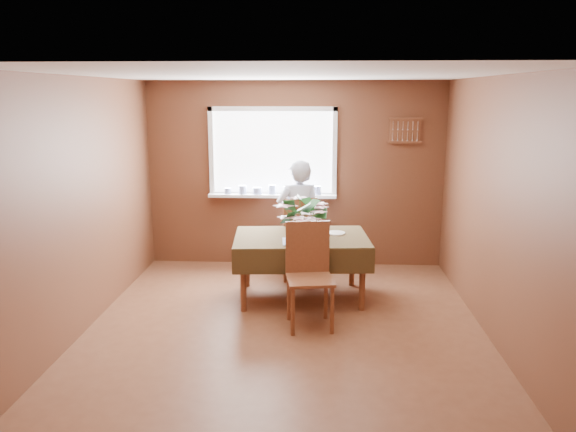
# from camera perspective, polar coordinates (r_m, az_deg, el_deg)

# --- Properties ---
(floor) EXTENTS (4.50, 4.50, 0.00)m
(floor) POSITION_cam_1_polar(r_m,az_deg,el_deg) (5.79, -0.31, -11.39)
(floor) COLOR brown
(floor) RESTS_ON ground
(ceiling) EXTENTS (4.50, 4.50, 0.00)m
(ceiling) POSITION_cam_1_polar(r_m,az_deg,el_deg) (5.30, -0.34, 14.18)
(ceiling) COLOR white
(ceiling) RESTS_ON wall_back
(wall_back) EXTENTS (4.00, 0.00, 4.00)m
(wall_back) POSITION_cam_1_polar(r_m,az_deg,el_deg) (7.62, 0.71, 4.22)
(wall_back) COLOR brown
(wall_back) RESTS_ON floor
(wall_front) EXTENTS (4.00, 0.00, 4.00)m
(wall_front) POSITION_cam_1_polar(r_m,az_deg,el_deg) (3.24, -2.77, -7.19)
(wall_front) COLOR brown
(wall_front) RESTS_ON floor
(wall_left) EXTENTS (0.00, 4.50, 4.50)m
(wall_left) POSITION_cam_1_polar(r_m,az_deg,el_deg) (5.88, -20.18, 0.99)
(wall_left) COLOR brown
(wall_left) RESTS_ON floor
(wall_right) EXTENTS (0.00, 4.50, 4.50)m
(wall_right) POSITION_cam_1_polar(r_m,az_deg,el_deg) (5.65, 20.36, 0.54)
(wall_right) COLOR brown
(wall_right) RESTS_ON floor
(window_assembly) EXTENTS (1.72, 0.20, 1.22)m
(window_assembly) POSITION_cam_1_polar(r_m,az_deg,el_deg) (7.57, -1.56, 4.87)
(window_assembly) COLOR white
(window_assembly) RESTS_ON wall_back
(spoon_rack) EXTENTS (0.44, 0.05, 0.33)m
(spoon_rack) POSITION_cam_1_polar(r_m,az_deg,el_deg) (7.60, 11.82, 8.48)
(spoon_rack) COLOR brown
(spoon_rack) RESTS_ON wall_back
(dining_table) EXTENTS (1.60, 1.15, 0.74)m
(dining_table) POSITION_cam_1_polar(r_m,az_deg,el_deg) (6.42, 1.36, -2.84)
(dining_table) COLOR brown
(dining_table) RESTS_ON floor
(chair_far) EXTENTS (0.61, 0.61, 1.06)m
(chair_far) POSITION_cam_1_polar(r_m,az_deg,el_deg) (7.13, 0.86, -1.95)
(chair_far) COLOR brown
(chair_far) RESTS_ON floor
(chair_near) EXTENTS (0.52, 0.52, 1.06)m
(chair_near) POSITION_cam_1_polar(r_m,az_deg,el_deg) (5.73, 2.14, -5.56)
(chair_near) COLOR brown
(chair_near) RESTS_ON floor
(seated_woman) EXTENTS (0.61, 0.46, 1.53)m
(seated_woman) POSITION_cam_1_polar(r_m,az_deg,el_deg) (7.07, 1.09, -0.42)
(seated_woman) COLOR white
(seated_woman) RESTS_ON floor
(flower_bouquet) EXTENTS (0.53, 0.53, 0.46)m
(flower_bouquet) POSITION_cam_1_polar(r_m,az_deg,el_deg) (6.15, 1.55, 0.18)
(flower_bouquet) COLOR white
(flower_bouquet) RESTS_ON dining_table
(side_plate) EXTENTS (0.28, 0.28, 0.01)m
(side_plate) POSITION_cam_1_polar(r_m,az_deg,el_deg) (6.54, 4.87, -1.74)
(side_plate) COLOR white
(side_plate) RESTS_ON dining_table
(table_knife) EXTENTS (0.14, 0.23, 0.00)m
(table_knife) POSITION_cam_1_polar(r_m,az_deg,el_deg) (6.17, 2.65, -2.56)
(table_knife) COLOR silver
(table_knife) RESTS_ON dining_table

